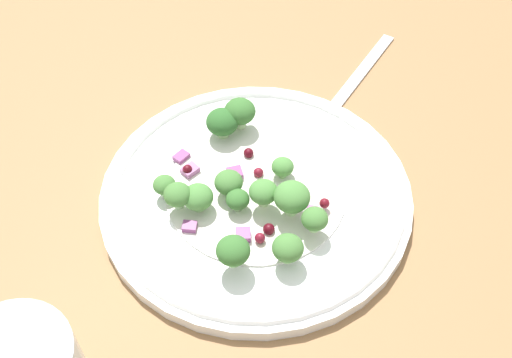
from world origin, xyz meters
The scene contains 30 objects.
ground_plane centered at (0.00, 0.00, -1.00)cm, with size 180.00×180.00×2.00cm, color olive.
plate centered at (-1.02, 2.13, 0.86)cm, with size 26.91×26.91×1.70cm.
dressing_pool centered at (-1.02, 2.13, 1.30)cm, with size 15.61×15.61×0.20cm, color white.
broccoli_floret_0 centered at (1.28, 1.61, 2.85)cm, with size 2.42×2.42×2.45cm.
broccoli_floret_1 centered at (6.17, -0.68, 2.63)cm, with size 1.94×1.94×1.96cm.
broccoli_floret_2 centered at (3.96, 8.43, 3.54)cm, with size 2.63×2.63×2.66cm.
broccoli_floret_3 centered at (-3.75, 1.79, 2.52)cm, with size 1.94×1.94×1.96cm.
broccoli_floret_4 centered at (0.07, 9.77, 3.13)cm, with size 2.47×2.47×2.50cm.
broccoli_floret_5 centered at (-3.14, 8.36, 3.29)cm, with size 2.17×2.17×2.19cm.
broccoli_floret_6 centered at (1.28, 3.42, 2.61)cm, with size 1.98×1.98×2.01cm.
broccoli_floret_7 centered at (-0.68, 4.19, 3.38)cm, with size 2.39×2.39×2.42cm.
broccoli_floret_8 centered at (-1.12, -5.04, 3.01)cm, with size 2.98×2.98×3.02cm.
broccoli_floret_9 centered at (4.19, 1.92, 2.82)cm, with size 2.56×2.56×2.60cm.
broccoli_floret_10 centered at (-2.97, -5.24, 3.39)cm, with size 2.90×2.90×2.94cm.
broccoli_floret_11 centered at (-2.40, 5.90, 3.69)cm, with size 2.98×2.98×3.02cm.
broccoli_floret_12 centered at (5.70, 1.34, 3.32)cm, with size 2.31×2.31×2.34cm.
cranberry_0 centered at (-0.48, 6.61, 1.69)cm, with size 0.97×0.97×0.97cm, color #4C0A14.
cranberry_1 centered at (1.09, 7.18, 1.85)cm, with size 0.86×0.86×0.86cm, color maroon.
cranberry_2 centered at (3.60, -2.06, 1.94)cm, with size 0.87×0.87×0.87cm, color #4C0A14.
cranberry_3 centered at (-2.14, -1.68, 1.72)cm, with size 0.90×0.90×0.90cm, color #4C0A14.
cranberry_4 centered at (-1.93, 0.77, 1.67)cm, with size 0.88×0.88×0.88cm, color maroon.
cranberry_5 centered at (3.92, 6.67, 2.15)cm, with size 0.89×0.89×0.89cm, color #4C0A14.
cranberry_6 centered at (-5.16, 6.61, 2.20)cm, with size 0.86×0.86×0.86cm, color maroon.
onion_bit_0 centered at (3.34, -2.12, 1.67)cm, with size 1.12×1.39×0.56cm, color #A35B93.
onion_bit_1 centered at (-3.90, 6.76, 1.73)cm, with size 0.93×1.37×0.47cm, color #A35B93.
onion_bit_2 centered at (5.68, 3.52, 1.64)cm, with size 0.95×1.15×0.52cm, color #843D75.
onion_bit_3 centered at (2.13, 6.23, 1.75)cm, with size 1.18×1.20×0.56cm, color #843D75.
onion_bit_4 centered at (0.33, 0.38, 1.78)cm, with size 1.24×1.30×0.52cm, color #843D75.
onion_bit_5 centered at (3.42, -4.03, 1.57)cm, with size 1.32×0.99×0.50cm, color #843D75.
fork centered at (-15.60, -6.46, 0.25)cm, with size 16.69×11.45×0.50cm.
Camera 1 is at (13.86, 32.63, 42.64)cm, focal length 43.56 mm.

